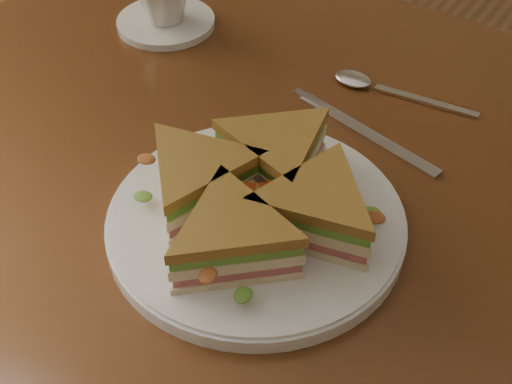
{
  "coord_description": "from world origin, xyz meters",
  "views": [
    {
      "loc": [
        0.24,
        -0.52,
        1.27
      ],
      "look_at": [
        -0.03,
        -0.11,
        0.8
      ],
      "focal_mm": 50.0,
      "sensor_mm": 36.0,
      "label": 1
    }
  ],
  "objects_px": {
    "spoon": "(370,85)",
    "saucer": "(166,22)",
    "plate": "(256,223)",
    "sandwich_wedges": "(256,196)",
    "table": "(329,243)",
    "knife": "(357,128)"
  },
  "relations": [
    {
      "from": "spoon",
      "to": "saucer",
      "type": "distance_m",
      "value": 0.31
    },
    {
      "from": "plate",
      "to": "sandwich_wedges",
      "type": "distance_m",
      "value": 0.04
    },
    {
      "from": "table",
      "to": "sandwich_wedges",
      "type": "bearing_deg",
      "value": -107.43
    },
    {
      "from": "sandwich_wedges",
      "to": "saucer",
      "type": "bearing_deg",
      "value": 141.23
    },
    {
      "from": "sandwich_wedges",
      "to": "saucer",
      "type": "height_order",
      "value": "sandwich_wedges"
    },
    {
      "from": "spoon",
      "to": "knife",
      "type": "height_order",
      "value": "spoon"
    },
    {
      "from": "plate",
      "to": "spoon",
      "type": "relative_size",
      "value": 1.62
    },
    {
      "from": "spoon",
      "to": "plate",
      "type": "bearing_deg",
      "value": -93.15
    },
    {
      "from": "knife",
      "to": "saucer",
      "type": "relative_size",
      "value": 1.55
    },
    {
      "from": "table",
      "to": "saucer",
      "type": "relative_size",
      "value": 8.76
    },
    {
      "from": "plate",
      "to": "sandwich_wedges",
      "type": "height_order",
      "value": "sandwich_wedges"
    },
    {
      "from": "table",
      "to": "plate",
      "type": "bearing_deg",
      "value": -107.43
    },
    {
      "from": "table",
      "to": "spoon",
      "type": "relative_size",
      "value": 6.54
    },
    {
      "from": "spoon",
      "to": "table",
      "type": "bearing_deg",
      "value": -80.87
    },
    {
      "from": "plate",
      "to": "table",
      "type": "bearing_deg",
      "value": 72.57
    },
    {
      "from": "plate",
      "to": "knife",
      "type": "relative_size",
      "value": 1.4
    },
    {
      "from": "sandwich_wedges",
      "to": "saucer",
      "type": "relative_size",
      "value": 2.1
    },
    {
      "from": "table",
      "to": "spoon",
      "type": "distance_m",
      "value": 0.21
    },
    {
      "from": "plate",
      "to": "knife",
      "type": "height_order",
      "value": "plate"
    },
    {
      "from": "plate",
      "to": "sandwich_wedges",
      "type": "bearing_deg",
      "value": 180.0
    },
    {
      "from": "table",
      "to": "sandwich_wedges",
      "type": "distance_m",
      "value": 0.18
    },
    {
      "from": "spoon",
      "to": "knife",
      "type": "relative_size",
      "value": 0.86
    }
  ]
}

